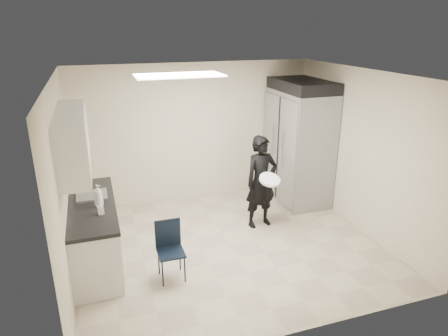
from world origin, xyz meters
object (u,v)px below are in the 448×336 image
object	(u,v)px
commercial_fridge	(299,147)
man_tuxedo	(261,182)
lower_counter	(95,234)
folding_chair	(171,253)

from	to	relation	value
commercial_fridge	man_tuxedo	bearing A→B (deg)	-144.29
lower_counter	folding_chair	xyz separation A→B (m)	(0.94, -0.76, -0.04)
lower_counter	man_tuxedo	size ratio (longest dim) A/B	1.21
commercial_fridge	lower_counter	bearing A→B (deg)	-164.12
commercial_fridge	folding_chair	xyz separation A→B (m)	(-2.84, -1.83, -0.66)
lower_counter	folding_chair	world-z (taller)	lower_counter
commercial_fridge	man_tuxedo	size ratio (longest dim) A/B	1.34
commercial_fridge	folding_chair	world-z (taller)	commercial_fridge
lower_counter	folding_chair	distance (m)	1.21
lower_counter	folding_chair	size ratio (longest dim) A/B	2.44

